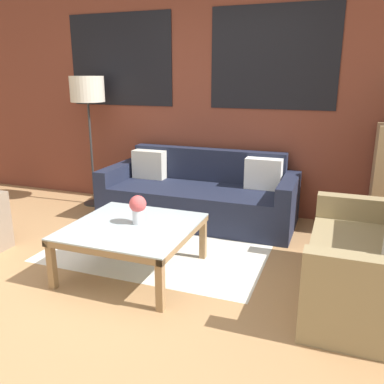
% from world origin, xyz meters
% --- Properties ---
extents(ground_plane, '(16.00, 16.00, 0.00)m').
position_xyz_m(ground_plane, '(0.00, 0.00, 0.00)').
color(ground_plane, '#AD7F51').
extents(wall_back_brick, '(8.40, 0.09, 2.80)m').
position_xyz_m(wall_back_brick, '(0.00, 2.44, 1.41)').
color(wall_back_brick, brown).
rests_on(wall_back_brick, ground_plane).
extents(rug, '(2.06, 1.63, 0.00)m').
position_xyz_m(rug, '(0.18, 1.15, 0.00)').
color(rug, silver).
rests_on(rug, ground_plane).
extents(couch_dark, '(2.18, 0.88, 0.78)m').
position_xyz_m(couch_dark, '(0.26, 1.95, 0.28)').
color(couch_dark, '#1E2338').
rests_on(couch_dark, ground_plane).
extents(settee_vintage, '(0.80, 1.41, 0.92)m').
position_xyz_m(settee_vintage, '(2.04, 0.69, 0.31)').
color(settee_vintage, '#99845B').
rests_on(settee_vintage, ground_plane).
extents(coffee_table, '(1.00, 1.00, 0.42)m').
position_xyz_m(coffee_table, '(0.18, 0.51, 0.37)').
color(coffee_table, silver).
rests_on(coffee_table, ground_plane).
extents(floor_lamp, '(0.41, 0.41, 1.61)m').
position_xyz_m(floor_lamp, '(-1.22, 2.03, 1.40)').
color(floor_lamp, '#2D2D2D').
rests_on(floor_lamp, ground_plane).
extents(flower_vase, '(0.14, 0.14, 0.24)m').
position_xyz_m(flower_vase, '(0.21, 0.56, 0.57)').
color(flower_vase, silver).
rests_on(flower_vase, coffee_table).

